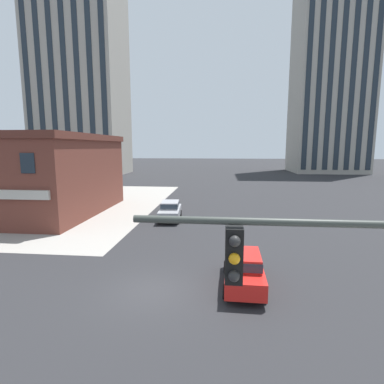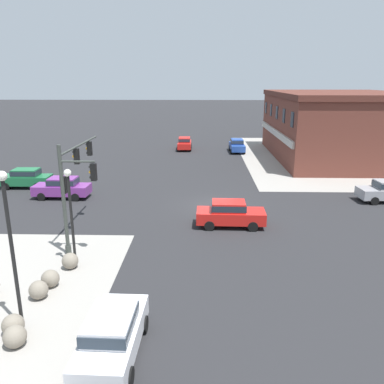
{
  "view_description": "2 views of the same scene",
  "coord_description": "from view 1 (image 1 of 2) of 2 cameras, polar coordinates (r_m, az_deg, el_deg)",
  "views": [
    {
      "loc": [
        3.12,
        -12.71,
        6.6
      ],
      "look_at": [
        1.25,
        6.05,
        3.75
      ],
      "focal_mm": 27.92,
      "sensor_mm": 36.0,
      "label": 1
    },
    {
      "loc": [
        28.12,
        -0.84,
        9.19
      ],
      "look_at": [
        3.21,
        -1.54,
        2.01
      ],
      "focal_mm": 36.54,
      "sensor_mm": 36.0,
      "label": 2
    }
  ],
  "objects": [
    {
      "name": "sidewalk_far_corner",
      "position": [
        40.6,
        -29.14,
        -1.85
      ],
      "size": [
        32.0,
        32.0,
        0.02
      ],
      "primitive_type": "cube",
      "color": "gray",
      "rests_on": "ground"
    },
    {
      "name": "residential_tower_skyline_left",
      "position": [
        81.84,
        -20.9,
        24.87
      ],
      "size": [
        20.35,
        14.68,
        60.46
      ],
      "color": "#9E998E",
      "rests_on": "ground"
    },
    {
      "name": "car_main_northbound_far",
      "position": [
        27.32,
        -4.2,
        -3.42
      ],
      "size": [
        2.12,
        4.51,
        1.68
      ],
      "color": "#99999E",
      "rests_on": "ground"
    },
    {
      "name": "residential_tower_skyline_right",
      "position": [
        89.72,
        25.13,
        22.32
      ],
      "size": [
        17.72,
        15.55,
        58.04
      ],
      "color": "#9E998E",
      "rests_on": "ground"
    },
    {
      "name": "car_cross_westbound",
      "position": [
        14.84,
        9.82,
        -14.05
      ],
      "size": [
        1.97,
        4.44,
        1.68
      ],
      "color": "red",
      "rests_on": "ground"
    },
    {
      "name": "ground_plane",
      "position": [
        14.66,
        -7.61,
        -18.24
      ],
      "size": [
        320.0,
        320.0,
        0.0
      ],
      "primitive_type": "plane",
      "color": "#262628"
    }
  ]
}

